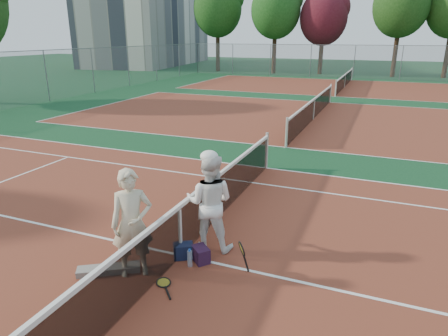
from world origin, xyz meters
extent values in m
plane|color=#103C1F|center=(0.00, 0.00, 0.00)|extent=(130.00, 130.00, 0.00)
cube|color=maroon|center=(0.00, 0.00, 0.00)|extent=(23.77, 10.97, 0.01)
cube|color=maroon|center=(0.00, 13.50, 0.00)|extent=(23.77, 10.97, 0.01)
cube|color=maroon|center=(0.00, 27.00, 0.00)|extent=(23.77, 10.97, 0.01)
cube|color=beige|center=(-28.00, 44.00, 7.50)|extent=(12.96, 23.18, 15.00)
imported|color=beige|center=(-0.45, -0.78, 0.93)|extent=(0.81, 0.76, 1.85)
imported|color=white|center=(0.37, 0.49, 0.93)|extent=(1.00, 0.84, 1.85)
cube|color=black|center=(0.07, -0.04, 0.14)|extent=(0.42, 0.38, 0.27)
cube|color=#26102B|center=(0.42, -0.04, 0.14)|extent=(0.41, 0.40, 0.28)
cube|color=slate|center=(-0.89, -0.94, 0.06)|extent=(1.01, 0.77, 0.11)
cylinder|color=#ACC2DB|center=(0.31, -0.25, 0.15)|extent=(0.09, 0.09, 0.30)
cylinder|color=#382314|center=(-14.81, 36.72, 2.62)|extent=(0.44, 0.44, 5.24)
ellipsoid|color=#184313|center=(-14.81, 36.72, 6.54)|extent=(5.18, 5.18, 5.96)
cylinder|color=#382314|center=(-8.32, 36.52, 2.52)|extent=(0.44, 0.44, 5.03)
ellipsoid|color=#174A15|center=(-8.32, 36.52, 6.29)|extent=(5.00, 5.00, 5.75)
cylinder|color=#382314|center=(-3.62, 37.38, 2.20)|extent=(0.44, 0.44, 4.40)
ellipsoid|color=#4A0F1A|center=(-3.62, 37.38, 5.49)|extent=(4.69, 4.69, 5.39)
cylinder|color=#382314|center=(3.40, 37.08, 2.59)|extent=(0.44, 0.44, 5.17)
ellipsoid|color=#184012|center=(3.40, 37.08, 6.46)|extent=(5.04, 5.04, 5.79)
cylinder|color=#382314|center=(7.91, 38.00, 2.52)|extent=(0.44, 0.44, 5.04)
camera|label=1|loc=(3.15, -5.66, 3.84)|focal=32.00mm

